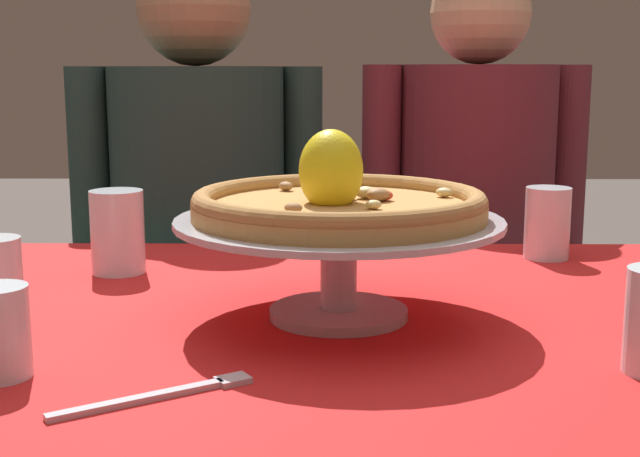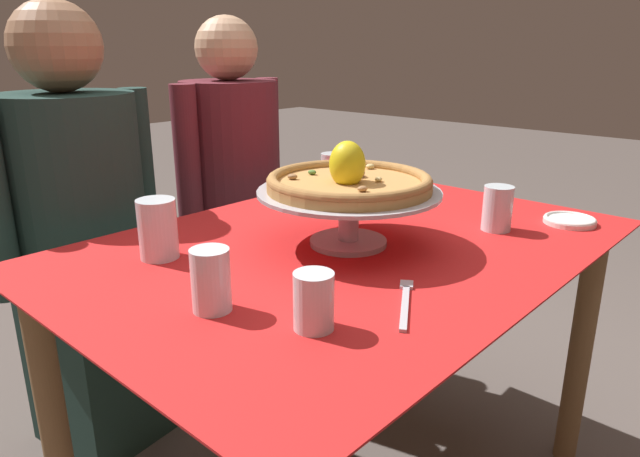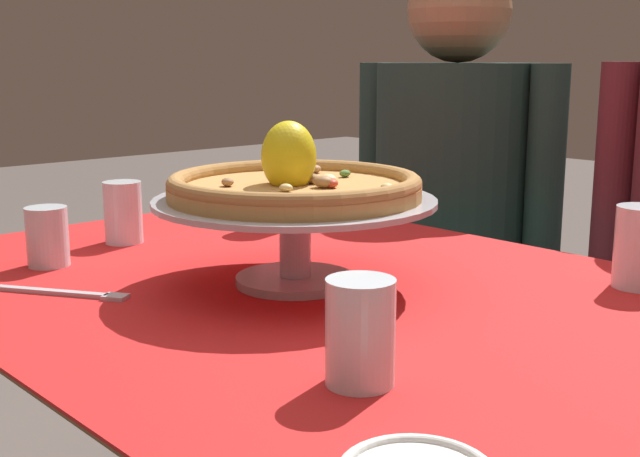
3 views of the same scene
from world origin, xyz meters
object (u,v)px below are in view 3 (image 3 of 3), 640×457
(pizza, at_px, (294,183))
(water_glass_back_right, at_px, (640,252))
(water_glass_front_right, at_px, (360,339))
(diner_left, at_px, (451,244))
(water_glass_back_left, at_px, (276,199))
(pizza_stand, at_px, (295,221))
(water_glass_side_left, at_px, (123,216))
(water_glass_front_left, at_px, (48,241))
(dinner_fork, at_px, (69,293))

(pizza, height_order, water_glass_back_right, pizza)
(water_glass_front_right, bearing_deg, water_glass_back_right, 87.67)
(water_glass_front_right, distance_m, diner_left, 1.10)
(pizza, distance_m, water_glass_back_left, 0.42)
(pizza, relative_size, water_glass_back_right, 3.07)
(water_glass_back_left, height_order, water_glass_front_right, water_glass_back_left)
(pizza_stand, height_order, water_glass_side_left, pizza_stand)
(water_glass_front_right, bearing_deg, pizza_stand, 148.75)
(water_glass_back_right, bearing_deg, water_glass_back_left, -170.92)
(water_glass_back_left, bearing_deg, diner_left, 83.89)
(water_glass_back_right, distance_m, water_glass_back_left, 0.68)
(water_glass_front_left, height_order, dinner_fork, water_glass_front_left)
(dinner_fork, bearing_deg, water_glass_back_left, 107.94)
(dinner_fork, bearing_deg, pizza, 58.14)
(pizza_stand, bearing_deg, water_glass_back_left, 144.14)
(pizza_stand, xyz_separation_m, water_glass_side_left, (-0.41, -0.04, -0.04))
(pizza_stand, relative_size, water_glass_front_right, 3.73)
(water_glass_front_left, bearing_deg, water_glass_front_right, 1.62)
(water_glass_back_left, distance_m, diner_left, 0.51)
(water_glass_back_left, relative_size, diner_left, 0.10)
(water_glass_back_left, distance_m, water_glass_front_right, 0.78)
(water_glass_back_left, bearing_deg, water_glass_front_right, -33.65)
(water_glass_front_left, relative_size, water_glass_front_right, 0.87)
(pizza, xyz_separation_m, diner_left, (-0.28, 0.72, -0.24))
(diner_left, bearing_deg, pizza, -68.88)
(pizza_stand, height_order, pizza, pizza)
(pizza_stand, distance_m, water_glass_back_left, 0.41)
(water_glass_back_left, bearing_deg, dinner_fork, -72.06)
(water_glass_side_left, relative_size, water_glass_front_right, 1.01)
(pizza_stand, bearing_deg, water_glass_front_left, -148.00)
(water_glass_side_left, bearing_deg, water_glass_front_right, -11.71)
(water_glass_back_left, xyz_separation_m, diner_left, (0.05, 0.48, -0.15))
(water_glass_front_left, bearing_deg, pizza_stand, 32.00)
(water_glass_front_right, bearing_deg, dinner_fork, -171.64)
(water_glass_front_left, height_order, water_glass_side_left, water_glass_side_left)
(water_glass_back_left, height_order, diner_left, diner_left)
(water_glass_back_right, bearing_deg, water_glass_side_left, -152.63)
(water_glass_front_right, xyz_separation_m, diner_left, (-0.60, 0.91, -0.14))
(water_glass_front_left, xyz_separation_m, diner_left, (0.06, 0.93, -0.14))
(water_glass_front_left, height_order, water_glass_front_right, water_glass_front_right)
(pizza, height_order, dinner_fork, pizza)
(dinner_fork, distance_m, diner_left, 0.99)
(water_glass_back_right, xyz_separation_m, dinner_fork, (-0.51, -0.61, -0.05))
(water_glass_front_left, relative_size, water_glass_back_right, 0.80)
(pizza, relative_size, dinner_fork, 2.02)
(water_glass_back_left, bearing_deg, water_glass_side_left, -105.71)
(water_glass_front_right, height_order, dinner_fork, water_glass_front_right)
(diner_left, bearing_deg, dinner_fork, -83.51)
(pizza, xyz_separation_m, water_glass_back_left, (-0.33, 0.24, -0.09))
(water_glass_front_right, bearing_deg, pizza, 148.81)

